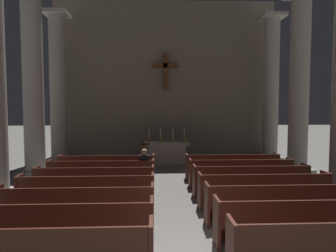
{
  "coord_description": "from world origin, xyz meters",
  "views": [
    {
      "loc": [
        -0.56,
        -4.32,
        2.67
      ],
      "look_at": [
        0.0,
        8.04,
        1.89
      ],
      "focal_mm": 30.8,
      "sensor_mm": 36.0,
      "label": 1
    }
  ],
  "objects_px": {
    "pew_right_row_6": "(240,173)",
    "column_left_third": "(33,85)",
    "pew_right_row_4": "(264,190)",
    "column_right_fourth": "(271,90)",
    "pew_right_row_7": "(232,166)",
    "pew_left_row_6": "(102,174)",
    "candlestick_inner_left": "(160,138)",
    "pew_right_row_3": "(281,203)",
    "pew_left_row_7": "(107,167)",
    "candlestick_inner_right": "(173,138)",
    "pew_left_row_3": "(76,206)",
    "candlestick_outer_right": "(184,138)",
    "pew_right_row_2": "(304,221)",
    "pew_left_row_4": "(87,192)",
    "altar": "(167,152)",
    "candlestick_outer_left": "(149,138)",
    "lectern": "(144,156)",
    "column_left_fourth": "(58,90)",
    "lone_worshipper": "(145,167)",
    "pew_left_row_2": "(60,225)",
    "column_right_third": "(299,86)",
    "pew_right_row_5": "(251,180)"
  },
  "relations": [
    {
      "from": "pew_left_row_7",
      "to": "pew_right_row_6",
      "type": "bearing_deg",
      "value": -12.69
    },
    {
      "from": "pew_left_row_3",
      "to": "pew_right_row_5",
      "type": "xyz_separation_m",
      "value": [
        4.67,
        2.1,
        0.0
      ]
    },
    {
      "from": "lectern",
      "to": "lone_worshipper",
      "type": "relative_size",
      "value": 0.87
    },
    {
      "from": "pew_right_row_2",
      "to": "column_right_third",
      "type": "relative_size",
      "value": 0.48
    },
    {
      "from": "pew_right_row_3",
      "to": "lone_worshipper",
      "type": "height_order",
      "value": "lone_worshipper"
    },
    {
      "from": "column_left_fourth",
      "to": "candlestick_inner_left",
      "type": "distance_m",
      "value": 5.57
    },
    {
      "from": "pew_right_row_3",
      "to": "pew_left_row_6",
      "type": "bearing_deg",
      "value": 145.96
    },
    {
      "from": "pew_right_row_4",
      "to": "column_right_fourth",
      "type": "bearing_deg",
      "value": 66.93
    },
    {
      "from": "pew_left_row_2",
      "to": "pew_right_row_2",
      "type": "xyz_separation_m",
      "value": [
        4.67,
        0.0,
        0.0
      ]
    },
    {
      "from": "pew_right_row_2",
      "to": "candlestick_outer_left",
      "type": "relative_size",
      "value": 5.45
    },
    {
      "from": "pew_left_row_4",
      "to": "altar",
      "type": "xyz_separation_m",
      "value": [
        2.34,
        6.34,
        0.06
      ]
    },
    {
      "from": "pew_left_row_3",
      "to": "column_left_third",
      "type": "xyz_separation_m",
      "value": [
        -2.97,
        5.15,
        3.09
      ]
    },
    {
      "from": "pew_left_row_3",
      "to": "candlestick_outer_right",
      "type": "distance_m",
      "value": 8.08
    },
    {
      "from": "pew_left_row_2",
      "to": "pew_left_row_3",
      "type": "bearing_deg",
      "value": 90.0
    },
    {
      "from": "pew_right_row_6",
      "to": "lectern",
      "type": "distance_m",
      "value": 4.55
    },
    {
      "from": "column_left_third",
      "to": "candlestick_outer_left",
      "type": "relative_size",
      "value": 11.42
    },
    {
      "from": "pew_left_row_2",
      "to": "candlestick_outer_left",
      "type": "relative_size",
      "value": 5.45
    },
    {
      "from": "pew_right_row_4",
      "to": "lectern",
      "type": "distance_m",
      "value": 6.16
    },
    {
      "from": "pew_left_row_7",
      "to": "pew_right_row_6",
      "type": "distance_m",
      "value": 4.79
    },
    {
      "from": "pew_left_row_7",
      "to": "candlestick_inner_right",
      "type": "xyz_separation_m",
      "value": [
        2.64,
        3.19,
        0.73
      ]
    },
    {
      "from": "pew_left_row_3",
      "to": "column_right_fourth",
      "type": "height_order",
      "value": "column_right_fourth"
    },
    {
      "from": "column_right_fourth",
      "to": "column_left_fourth",
      "type": "bearing_deg",
      "value": 180.0
    },
    {
      "from": "pew_left_row_7",
      "to": "column_left_fourth",
      "type": "xyz_separation_m",
      "value": [
        -2.97,
        3.83,
        3.09
      ]
    },
    {
      "from": "lectern",
      "to": "candlestick_inner_right",
      "type": "bearing_deg",
      "value": 41.59
    },
    {
      "from": "pew_left_row_2",
      "to": "column_right_fourth",
      "type": "bearing_deg",
      "value": 49.92
    },
    {
      "from": "pew_left_row_6",
      "to": "pew_right_row_2",
      "type": "bearing_deg",
      "value": -42.01
    },
    {
      "from": "candlestick_outer_right",
      "to": "lectern",
      "type": "relative_size",
      "value": 0.55
    },
    {
      "from": "pew_left_row_6",
      "to": "pew_left_row_4",
      "type": "bearing_deg",
      "value": -90.0
    },
    {
      "from": "pew_left_row_7",
      "to": "column_left_third",
      "type": "xyz_separation_m",
      "value": [
        -2.97,
        0.94,
        3.09
      ]
    },
    {
      "from": "altar",
      "to": "lectern",
      "type": "distance_m",
      "value": 1.6
    },
    {
      "from": "pew_left_row_3",
      "to": "pew_left_row_6",
      "type": "height_order",
      "value": "same"
    },
    {
      "from": "pew_left_row_6",
      "to": "pew_right_row_7",
      "type": "xyz_separation_m",
      "value": [
        4.67,
        1.05,
        0.0
      ]
    },
    {
      "from": "altar",
      "to": "pew_right_row_4",
      "type": "bearing_deg",
      "value": -69.79
    },
    {
      "from": "column_right_third",
      "to": "column_right_fourth",
      "type": "relative_size",
      "value": 1.0
    },
    {
      "from": "pew_left_row_2",
      "to": "column_left_fourth",
      "type": "relative_size",
      "value": 0.48
    },
    {
      "from": "pew_right_row_3",
      "to": "candlestick_outer_left",
      "type": "bearing_deg",
      "value": 113.3
    },
    {
      "from": "pew_right_row_2",
      "to": "pew_right_row_6",
      "type": "xyz_separation_m",
      "value": [
        0.0,
        4.21,
        0.0
      ]
    },
    {
      "from": "pew_right_row_4",
      "to": "pew_right_row_7",
      "type": "bearing_deg",
      "value": 90.0
    },
    {
      "from": "pew_right_row_5",
      "to": "candlestick_outer_left",
      "type": "xyz_separation_m",
      "value": [
        -3.19,
        5.29,
        0.73
      ]
    },
    {
      "from": "pew_left_row_2",
      "to": "pew_right_row_7",
      "type": "bearing_deg",
      "value": 48.39
    },
    {
      "from": "pew_left_row_2",
      "to": "column_left_fourth",
      "type": "bearing_deg",
      "value": 108.13
    },
    {
      "from": "pew_left_row_7",
      "to": "candlestick_inner_left",
      "type": "relative_size",
      "value": 5.45
    },
    {
      "from": "pew_left_row_6",
      "to": "column_right_fourth",
      "type": "relative_size",
      "value": 0.48
    },
    {
      "from": "pew_left_row_6",
      "to": "candlestick_inner_right",
      "type": "bearing_deg",
      "value": 58.13
    },
    {
      "from": "altar",
      "to": "candlestick_inner_right",
      "type": "height_order",
      "value": "candlestick_inner_right"
    },
    {
      "from": "pew_right_row_7",
      "to": "candlestick_inner_left",
      "type": "relative_size",
      "value": 5.45
    },
    {
      "from": "pew_right_row_6",
      "to": "column_left_third",
      "type": "bearing_deg",
      "value": 165.39
    },
    {
      "from": "pew_left_row_6",
      "to": "candlestick_inner_left",
      "type": "xyz_separation_m",
      "value": [
        2.04,
        4.24,
        0.73
      ]
    },
    {
      "from": "altar",
      "to": "pew_left_row_4",
      "type": "bearing_deg",
      "value": -110.21
    },
    {
      "from": "candlestick_outer_left",
      "to": "lectern",
      "type": "xyz_separation_m",
      "value": [
        -0.2,
        -1.2,
        -0.66
      ]
    }
  ]
}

